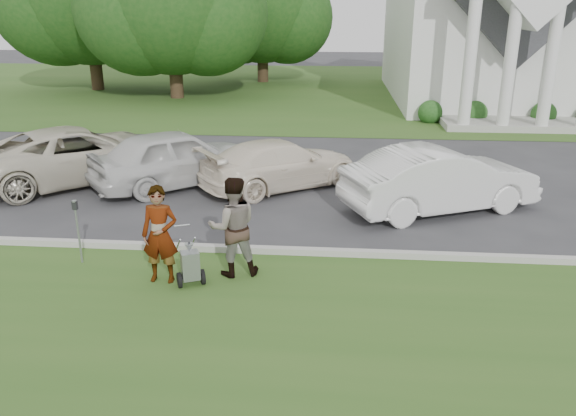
# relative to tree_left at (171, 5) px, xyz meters

# --- Properties ---
(ground) EXTENTS (120.00, 120.00, 0.00)m
(ground) POSITION_rel_tree_left_xyz_m (8.01, -21.99, -5.11)
(ground) COLOR #333335
(ground) RESTS_ON ground
(grass_strip) EXTENTS (80.00, 7.00, 0.01)m
(grass_strip) POSITION_rel_tree_left_xyz_m (8.01, -24.99, -5.11)
(grass_strip) COLOR #31551D
(grass_strip) RESTS_ON ground
(church_lawn) EXTENTS (80.00, 30.00, 0.01)m
(church_lawn) POSITION_rel_tree_left_xyz_m (8.01, 5.01, -5.11)
(church_lawn) COLOR #31551D
(church_lawn) RESTS_ON ground
(curb) EXTENTS (80.00, 0.18, 0.15)m
(curb) POSITION_rel_tree_left_xyz_m (8.01, -21.44, -5.04)
(curb) COLOR #9E9E93
(curb) RESTS_ON ground
(tree_left) EXTENTS (10.63, 8.40, 9.71)m
(tree_left) POSITION_rel_tree_left_xyz_m (0.00, 0.00, 0.00)
(tree_left) COLOR #332316
(tree_left) RESTS_ON ground
(tree_back) EXTENTS (9.61, 7.60, 8.89)m
(tree_back) POSITION_rel_tree_left_xyz_m (4.00, 8.00, -0.38)
(tree_back) COLOR #332316
(tree_back) RESTS_ON ground
(striping_cart) EXTENTS (0.77, 1.07, 0.92)m
(striping_cart) POSITION_rel_tree_left_xyz_m (6.63, -23.00, -4.71)
(striping_cart) COLOR black
(striping_cart) RESTS_ON ground
(person_left) EXTENTS (0.68, 0.45, 1.87)m
(person_left) POSITION_rel_tree_left_xyz_m (6.06, -22.86, -4.18)
(person_left) COLOR #999999
(person_left) RESTS_ON ground
(person_right) EXTENTS (1.12, 0.98, 1.96)m
(person_right) POSITION_rel_tree_left_xyz_m (7.36, -22.46, -4.13)
(person_right) COLOR #999999
(person_right) RESTS_ON ground
(parking_meter_near) EXTENTS (0.10, 0.09, 1.35)m
(parking_meter_near) POSITION_rel_tree_left_xyz_m (4.17, -22.22, -4.26)
(parking_meter_near) COLOR #92959A
(parking_meter_near) RESTS_ON ground
(car_a) EXTENTS (6.17, 5.94, 1.63)m
(car_a) POSITION_rel_tree_left_xyz_m (1.69, -16.60, -4.29)
(car_a) COLOR beige
(car_a) RESTS_ON ground
(car_b) EXTENTS (5.04, 4.69, 1.68)m
(car_b) POSITION_rel_tree_left_xyz_m (4.69, -16.81, -4.27)
(car_b) COLOR silver
(car_b) RESTS_ON ground
(car_c) EXTENTS (4.97, 4.42, 1.38)m
(car_c) POSITION_rel_tree_left_xyz_m (7.71, -16.73, -4.42)
(car_c) COLOR #F4E7CF
(car_c) RESTS_ON ground
(car_d) EXTENTS (5.26, 3.62, 1.64)m
(car_d) POSITION_rel_tree_left_xyz_m (11.91, -18.37, -4.29)
(car_d) COLOR silver
(car_d) RESTS_ON ground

